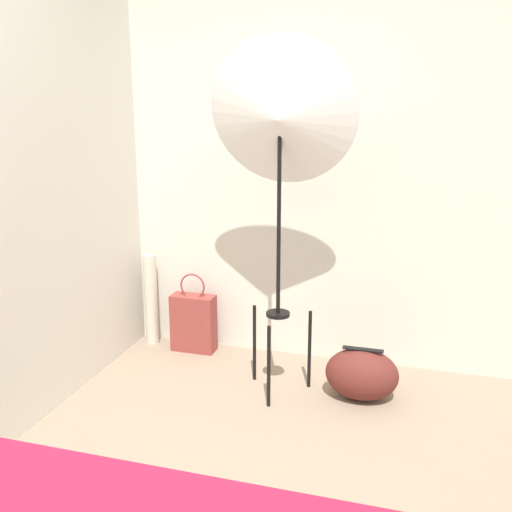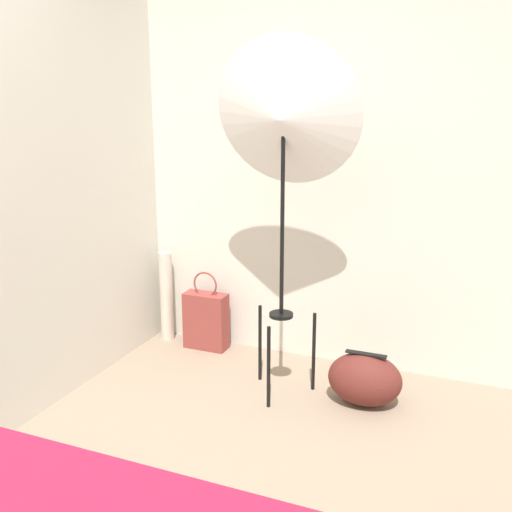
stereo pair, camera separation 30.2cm
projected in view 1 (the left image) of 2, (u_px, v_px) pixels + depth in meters
wall_back at (321, 152)px, 3.55m from camera, size 8.00×0.05×2.60m
wall_side_left at (15, 166)px, 2.79m from camera, size 0.05×8.00×2.60m
photo_umbrella at (280, 119)px, 3.02m from camera, size 0.79×0.37×1.92m
tote_bag at (194, 322)px, 3.90m from camera, size 0.29×0.13×0.52m
duffel_bag at (362, 374)px, 3.28m from camera, size 0.40×0.29×0.29m
paper_roll at (151, 299)px, 3.99m from camera, size 0.09×0.09×0.61m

